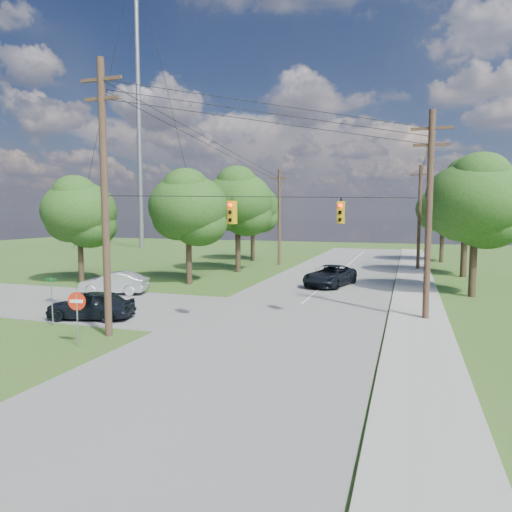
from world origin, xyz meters
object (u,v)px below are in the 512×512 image
(car_cross_dark, at_px, (91,305))
(car_cross_silver, at_px, (114,283))
(car_main_north, at_px, (330,276))
(pole_ne, at_px, (429,213))
(pole_north_e, at_px, (419,217))
(do_not_enter_sign, at_px, (77,307))
(pole_north_w, at_px, (279,216))
(pole_sw, at_px, (105,195))

(car_cross_dark, distance_m, car_cross_silver, 7.42)
(car_cross_dark, height_order, car_main_north, car_main_north)
(car_cross_dark, xyz_separation_m, car_main_north, (9.83, 14.69, 0.02))
(pole_ne, xyz_separation_m, car_cross_silver, (-19.64, 1.30, -4.70))
(pole_north_e, xyz_separation_m, do_not_enter_sign, (-13.59, -31.48, -3.47))
(pole_north_w, height_order, car_cross_dark, pole_north_w)
(pole_sw, relative_size, car_cross_silver, 2.67)
(pole_sw, height_order, car_cross_silver, pole_sw)
(car_cross_silver, height_order, do_not_enter_sign, do_not_enter_sign)
(pole_north_e, distance_m, car_cross_silver, 28.87)
(car_cross_silver, distance_m, do_not_enter_sign, 12.39)
(pole_sw, relative_size, do_not_enter_sign, 5.28)
(pole_north_w, relative_size, do_not_enter_sign, 4.40)
(car_cross_dark, bearing_deg, car_main_north, 133.93)
(do_not_enter_sign, bearing_deg, pole_north_e, 53.97)
(car_cross_dark, bearing_deg, pole_sw, 37.83)
(pole_sw, xyz_separation_m, pole_north_w, (-0.40, 29.60, -1.10))
(pole_north_w, relative_size, car_cross_dark, 2.30)
(pole_ne, distance_m, pole_north_w, 26.03)
(pole_north_e, height_order, car_cross_silver, pole_north_e)
(car_cross_silver, distance_m, car_main_north, 15.50)
(pole_sw, height_order, car_cross_dark, pole_sw)
(pole_north_e, bearing_deg, car_cross_dark, -120.76)
(car_cross_silver, bearing_deg, do_not_enter_sign, 16.10)
(pole_sw, bearing_deg, car_main_north, 67.37)
(pole_ne, bearing_deg, do_not_enter_sign, -145.11)
(pole_ne, height_order, pole_north_w, pole_ne)
(pole_north_e, relative_size, pole_north_w, 1.00)
(pole_sw, distance_m, car_cross_dark, 6.53)
(pole_north_w, distance_m, car_main_north, 15.29)
(car_cross_dark, xyz_separation_m, car_cross_silver, (-3.39, 6.60, -0.00))
(pole_north_e, relative_size, do_not_enter_sign, 4.40)
(pole_sw, bearing_deg, pole_north_e, 65.48)
(pole_ne, xyz_separation_m, do_not_enter_sign, (-13.59, -9.48, -3.80))
(car_main_north, distance_m, do_not_enter_sign, 20.20)
(pole_sw, distance_m, car_cross_silver, 12.11)
(pole_north_w, bearing_deg, pole_north_e, 0.00)
(car_main_north, height_order, do_not_enter_sign, do_not_enter_sign)
(do_not_enter_sign, bearing_deg, pole_ne, 22.22)
(pole_north_w, bearing_deg, car_cross_dark, -94.92)
(pole_sw, distance_m, pole_ne, 15.51)
(pole_north_e, distance_m, do_not_enter_sign, 34.46)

